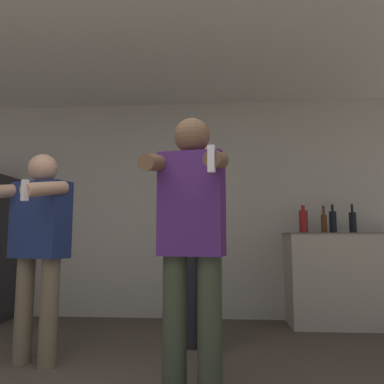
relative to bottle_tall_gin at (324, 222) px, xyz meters
name	(u,v)px	position (x,y,z in m)	size (l,w,h in m)	color
wall_back	(167,208)	(-1.75, 0.32, 0.19)	(7.00, 0.06, 2.55)	beige
ceiling_slab	(142,35)	(-1.75, -1.25, 1.49)	(7.00, 3.61, 0.05)	silver
counter	(345,279)	(0.21, 0.03, -0.60)	(1.23, 0.55, 0.97)	#BCB29E
bottle_tall_gin	(324,222)	(0.00, 0.00, 0.00)	(0.06, 0.06, 0.29)	#563314
bottle_green_wine	(333,221)	(0.09, 0.00, 0.01)	(0.08, 0.08, 0.32)	black
bottle_amber_bourbon	(303,220)	(-0.22, 0.00, 0.02)	(0.09, 0.09, 0.33)	maroon
bottle_short_whiskey	(353,222)	(0.30, 0.00, 0.01)	(0.07, 0.07, 0.31)	black
person_woman_foreground	(192,236)	(-1.29, -1.90, -0.15)	(0.50, 0.49, 1.65)	#38422D
person_man_side	(39,237)	(-2.49, -1.36, -0.15)	(0.61, 0.60, 1.57)	#75664C
person_spectator_back	(202,229)	(-1.27, -0.88, -0.09)	(0.51, 0.55, 1.73)	black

